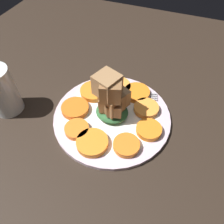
{
  "coord_description": "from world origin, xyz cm",
  "views": [
    {
      "loc": [
        -11.99,
        30.95,
        43.54
      ],
      "look_at": [
        0.0,
        0.0,
        4.1
      ],
      "focal_mm": 35.0,
      "sensor_mm": 36.0,
      "label": 1
    }
  ],
  "objects": [
    {
      "name": "carrot_slice_1",
      "position": [
        8.88,
        1.84,
        3.74
      ],
      "size": [
        6.64,
        6.64,
        1.28
      ],
      "primitive_type": "cylinder",
      "color": "orange",
      "rests_on": "plate"
    },
    {
      "name": "table_slab",
      "position": [
        0.0,
        0.0,
        1.0
      ],
      "size": [
        120.0,
        120.0,
        2.0
      ],
      "primitive_type": "cube",
      "color": "black",
      "rests_on": "ground"
    },
    {
      "name": "carrot_slice_3",
      "position": [
        0.95,
        9.2,
        3.74
      ],
      "size": [
        6.9,
        6.9,
        1.28
      ],
      "primitive_type": "cylinder",
      "color": "orange",
      "rests_on": "plate"
    },
    {
      "name": "carrot_slice_4",
      "position": [
        -6.04,
        7.17,
        3.74
      ],
      "size": [
        5.71,
        5.71,
        1.28
      ],
      "primitive_type": "cylinder",
      "color": "orange",
      "rests_on": "plate"
    },
    {
      "name": "water_glass",
      "position": [
        25.1,
        6.44,
        7.95
      ],
      "size": [
        6.98,
        6.98,
        11.91
      ],
      "color": "silver",
      "rests_on": "table_slab"
    },
    {
      "name": "carrot_slice_5",
      "position": [
        -9.44,
        1.55,
        3.74
      ],
      "size": [
        5.73,
        5.73,
        1.28
      ],
      "primitive_type": "cylinder",
      "color": "orange",
      "rests_on": "plate"
    },
    {
      "name": "carrot_slice_8",
      "position": [
        2.02,
        -8.91,
        3.74
      ],
      "size": [
        7.18,
        7.18,
        1.28
      ],
      "primitive_type": "cylinder",
      "color": "#F99539",
      "rests_on": "plate"
    },
    {
      "name": "carrot_slice_2",
      "position": [
        5.64,
        7.25,
        3.74
      ],
      "size": [
        5.46,
        5.46,
        1.28
      ],
      "primitive_type": "cylinder",
      "color": "orange",
      "rests_on": "plate"
    },
    {
      "name": "carrot_slice_0",
      "position": [
        7.05,
        -5.15,
        3.74
      ],
      "size": [
        7.07,
        7.07,
        1.28
      ],
      "primitive_type": "cylinder",
      "color": "orange",
      "rests_on": "plate"
    },
    {
      "name": "plate",
      "position": [
        0.0,
        0.0,
        2.52
      ],
      "size": [
        27.97,
        27.97,
        1.05
      ],
      "color": "silver",
      "rests_on": "table_slab"
    },
    {
      "name": "carrot_slice_7",
      "position": [
        -3.5,
        -8.7,
        3.74
      ],
      "size": [
        6.61,
        6.61,
        1.28
      ],
      "primitive_type": "cylinder",
      "color": "orange",
      "rests_on": "plate"
    },
    {
      "name": "carrot_slice_6",
      "position": [
        -7.19,
        -4.38,
        3.74
      ],
      "size": [
        6.03,
        6.03,
        1.28
      ],
      "primitive_type": "cylinder",
      "color": "orange",
      "rests_on": "plate"
    },
    {
      "name": "fork",
      "position": [
        -0.62,
        -7.21,
        3.3
      ],
      "size": [
        17.61,
        6.4,
        0.4
      ],
      "rotation": [
        0.0,
        0.0,
        0.27
      ],
      "color": "#B2B2B7",
      "rests_on": "plate"
    },
    {
      "name": "center_pile",
      "position": [
        0.19,
        -0.18,
        8.38
      ],
      "size": [
        8.03,
        8.13,
        11.72
      ],
      "color": "#2D6033",
      "rests_on": "plate"
    }
  ]
}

